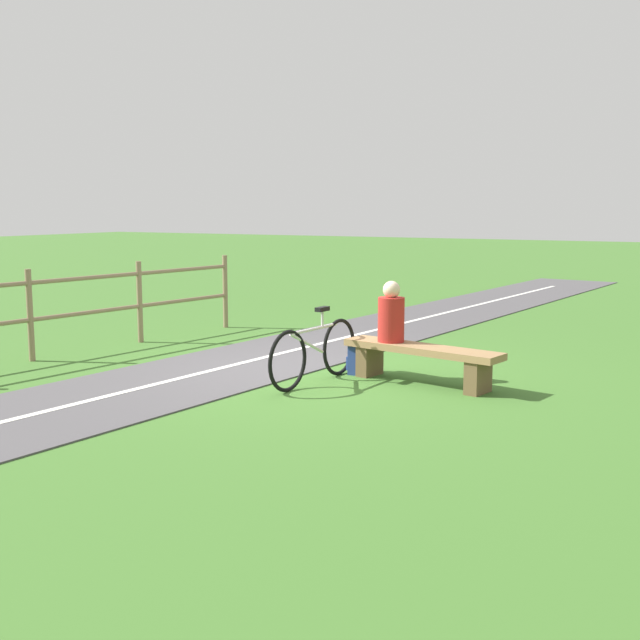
% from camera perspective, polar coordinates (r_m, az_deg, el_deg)
% --- Properties ---
extents(ground_plane, '(80.00, 80.00, 0.00)m').
position_cam_1_polar(ground_plane, '(9.86, -1.14, -3.58)').
color(ground_plane, '#3D6B28').
extents(bench, '(1.98, 0.76, 0.44)m').
position_cam_1_polar(bench, '(9.09, 7.32, -2.65)').
color(bench, '#937047').
rests_on(bench, ground_plane).
extents(person_seated, '(0.36, 0.36, 0.71)m').
position_cam_1_polar(person_seated, '(9.24, 5.16, 0.33)').
color(person_seated, '#B2231E').
rests_on(person_seated, bench).
extents(bicycle, '(0.20, 1.73, 0.87)m').
position_cam_1_polar(bicycle, '(9.04, -0.38, -2.31)').
color(bicycle, black).
rests_on(bicycle, ground_plane).
extents(backpack, '(0.26, 0.26, 0.37)m').
position_cam_1_polar(backpack, '(9.58, 2.90, -2.85)').
color(backpack, navy).
rests_on(backpack, ground_plane).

